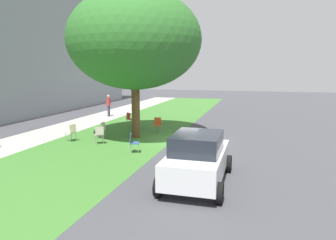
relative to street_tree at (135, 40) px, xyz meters
name	(u,v)px	position (x,y,z in m)	size (l,w,h in m)	color
ground	(177,141)	(-0.22, -2.31, -5.11)	(80.00, 80.00, 0.00)	#424247
grass_verge	(119,137)	(-0.22, 0.89, -5.11)	(48.00, 6.00, 0.01)	#3D752D
sidewalk_strip	(50,133)	(-0.22, 5.29, -5.10)	(48.00, 2.80, 0.01)	#ADA89E
street_tree	(135,40)	(0.00, 0.00, 0.00)	(6.89, 6.89, 7.66)	brown
chair_0	(72,131)	(-1.77, 2.81, -4.59)	(0.51, 0.52, 0.88)	beige
chair_1	(137,121)	(2.11, 0.75, -4.59)	(0.52, 0.53, 0.88)	#B7332D
chair_2	(101,129)	(-0.78, 1.65, -4.59)	(0.42, 0.42, 0.88)	beige
chair_3	(99,134)	(-1.92, 1.17, -4.59)	(0.58, 0.58, 0.88)	#ADA393
chair_4	(130,118)	(3.11, 1.67, -4.59)	(0.58, 0.57, 0.88)	#B7332D
chair_5	(157,124)	(1.53, -0.72, -4.59)	(0.49, 0.48, 0.88)	#C64C1E
chair_6	(133,141)	(-2.99, -1.04, -4.59)	(0.53, 0.54, 0.88)	#335184
parked_car	(198,158)	(-5.91, -4.43, -4.27)	(3.70, 1.92, 1.65)	silver
pedestrian_1	(109,105)	(6.58, 4.90, -4.18)	(0.38, 0.25, 1.69)	#3F3851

